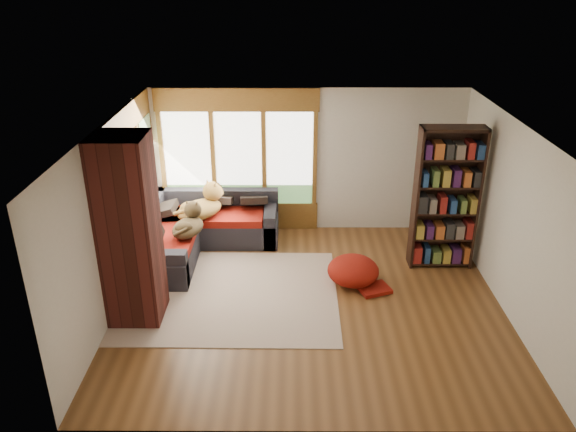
% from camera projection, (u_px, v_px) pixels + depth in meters
% --- Properties ---
extents(floor, '(5.50, 5.50, 0.00)m').
position_uv_depth(floor, '(310.00, 301.00, 8.20)').
color(floor, brown).
rests_on(floor, ground).
extents(ceiling, '(5.50, 5.50, 0.00)m').
position_uv_depth(ceiling, '(313.00, 128.00, 7.12)').
color(ceiling, white).
extents(wall_back, '(5.50, 0.04, 2.60)m').
position_uv_depth(wall_back, '(306.00, 161.00, 9.94)').
color(wall_back, silver).
rests_on(wall_back, ground).
extents(wall_front, '(5.50, 0.04, 2.60)m').
position_uv_depth(wall_front, '(320.00, 330.00, 5.38)').
color(wall_front, silver).
rests_on(wall_front, ground).
extents(wall_left, '(0.04, 5.00, 2.60)m').
position_uv_depth(wall_left, '(110.00, 220.00, 7.67)').
color(wall_left, silver).
rests_on(wall_left, ground).
extents(wall_right, '(0.04, 5.00, 2.60)m').
position_uv_depth(wall_right, '(513.00, 221.00, 7.65)').
color(wall_right, silver).
rests_on(wall_right, ground).
extents(windows_back, '(2.82, 0.10, 1.90)m').
position_uv_depth(windows_back, '(239.00, 159.00, 9.89)').
color(windows_back, brown).
rests_on(windows_back, wall_back).
extents(windows_left, '(0.10, 2.62, 1.90)m').
position_uv_depth(windows_left, '(134.00, 185.00, 8.74)').
color(windows_left, brown).
rests_on(windows_left, wall_left).
extents(roller_blind, '(0.03, 0.72, 0.90)m').
position_uv_depth(roller_blind, '(146.00, 144.00, 9.33)').
color(roller_blind, gray).
rests_on(roller_blind, wall_left).
extents(brick_chimney, '(0.70, 0.70, 2.60)m').
position_uv_depth(brick_chimney, '(129.00, 231.00, 7.35)').
color(brick_chimney, '#471914').
rests_on(brick_chimney, ground).
extents(sectional_sofa, '(2.20, 2.20, 0.80)m').
position_uv_depth(sectional_sofa, '(193.00, 231.00, 9.62)').
color(sectional_sofa, black).
rests_on(sectional_sofa, ground).
extents(area_rug, '(3.41, 2.62, 0.01)m').
position_uv_depth(area_rug, '(223.00, 294.00, 8.36)').
color(area_rug, silver).
rests_on(area_rug, ground).
extents(bookshelf, '(0.99, 0.33, 2.31)m').
position_uv_depth(bookshelf, '(446.00, 199.00, 8.73)').
color(bookshelf, black).
rests_on(bookshelf, ground).
extents(pouf, '(1.01, 1.01, 0.43)m').
position_uv_depth(pouf, '(353.00, 270.00, 8.58)').
color(pouf, maroon).
rests_on(pouf, area_rug).
extents(dog_tan, '(0.98, 1.00, 0.49)m').
position_uv_depth(dog_tan, '(203.00, 204.00, 9.50)').
color(dog_tan, brown).
rests_on(dog_tan, sectional_sofa).
extents(dog_brindle, '(0.59, 0.81, 0.41)m').
position_uv_depth(dog_brindle, '(189.00, 222.00, 8.92)').
color(dog_brindle, black).
rests_on(dog_brindle, sectional_sofa).
extents(throw_pillows, '(1.98, 1.68, 0.45)m').
position_uv_depth(throw_pillows, '(197.00, 204.00, 9.48)').
color(throw_pillows, black).
rests_on(throw_pillows, sectional_sofa).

